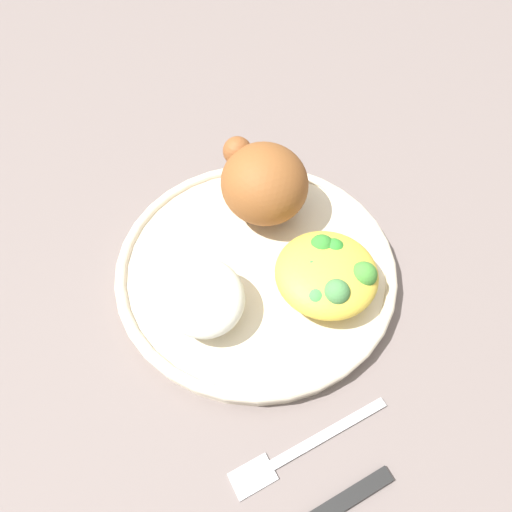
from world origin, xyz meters
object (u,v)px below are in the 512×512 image
(rice_pile, at_px, (203,296))
(fork, at_px, (302,448))
(plate, at_px, (256,268))
(mac_cheese_with_broccoli, at_px, (328,273))
(roasted_chicken, at_px, (263,182))

(rice_pile, xyz_separation_m, fork, (-0.14, -0.03, -0.04))
(plate, height_order, rice_pile, rice_pile)
(fork, bearing_deg, plate, -10.57)
(mac_cheese_with_broccoli, height_order, fork, mac_cheese_with_broccoli)
(plate, height_order, mac_cheese_with_broccoli, mac_cheese_with_broccoli)
(roasted_chicken, relative_size, rice_pile, 1.21)
(rice_pile, height_order, mac_cheese_with_broccoli, same)
(mac_cheese_with_broccoli, bearing_deg, rice_pile, 79.62)
(plate, height_order, roasted_chicken, roasted_chicken)
(plate, relative_size, rice_pile, 3.36)
(roasted_chicken, bearing_deg, plate, 151.08)
(roasted_chicken, xyz_separation_m, mac_cheese_with_broccoli, (-0.11, -0.02, -0.02))
(mac_cheese_with_broccoli, xyz_separation_m, fork, (-0.12, 0.08, -0.04))
(mac_cheese_with_broccoli, distance_m, fork, 0.15)
(plate, distance_m, mac_cheese_with_broccoli, 0.08)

